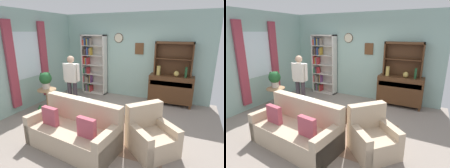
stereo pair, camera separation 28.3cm
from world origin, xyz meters
TOP-DOWN VIEW (x-y plane):
  - ground_plane at (0.00, 0.00)m, footprint 5.40×4.60m
  - wall_back at (-0.00, 2.13)m, footprint 5.00×0.09m
  - wall_left at (-2.52, 0.01)m, footprint 0.16×4.20m
  - area_rug at (0.20, -0.30)m, footprint 2.77×1.67m
  - bookshelf at (-1.44, 1.94)m, footprint 0.90×0.30m
  - sideboard at (1.35, 1.86)m, footprint 1.30×0.45m
  - sideboard_hutch at (1.35, 1.97)m, footprint 1.10×0.26m
  - vase_tall at (0.96, 1.78)m, footprint 0.11×0.11m
  - vase_round at (1.48, 1.79)m, footprint 0.15×0.15m
  - bottle_wine at (1.74, 1.77)m, footprint 0.07×0.07m
  - couch_floral at (-0.12, -1.15)m, footprint 1.89×1.07m
  - armchair_floral at (1.30, -0.72)m, footprint 1.08×1.08m
  - plant_stand at (-1.86, 0.03)m, footprint 0.52×0.52m
  - potted_plant_large at (-1.91, 0.08)m, footprint 0.34×0.34m
  - potted_plant_small at (-1.70, -0.38)m, footprint 0.22×0.22m
  - person_reading at (-1.22, 0.37)m, footprint 0.53×0.23m
  - coffee_table at (0.01, -0.17)m, footprint 0.80×0.50m
  - book_stack at (0.02, -0.09)m, footprint 0.16×0.14m

SIDE VIEW (x-z plane):
  - ground_plane at x=0.00m, z-range -0.02..0.00m
  - area_rug at x=0.20m, z-range 0.00..0.01m
  - potted_plant_small at x=-1.70m, z-range 0.02..0.32m
  - armchair_floral at x=1.30m, z-range -0.15..0.73m
  - couch_floral at x=-0.12m, z-range -0.14..0.76m
  - coffee_table at x=0.01m, z-range 0.14..0.56m
  - plant_stand at x=-1.86m, z-range 0.07..0.69m
  - book_stack at x=0.02m, z-range 0.42..0.46m
  - sideboard at x=1.35m, z-range 0.05..0.97m
  - potted_plant_large at x=-1.91m, z-range 0.66..1.13m
  - person_reading at x=-1.22m, z-range 0.13..1.69m
  - vase_round at x=1.48m, z-range 0.92..1.09m
  - bookshelf at x=-1.44m, z-range -0.02..2.08m
  - vase_tall at x=0.96m, z-range 0.92..1.20m
  - bottle_wine at x=1.74m, z-range 0.92..1.22m
  - wall_left at x=-2.52m, z-range 0.00..2.80m
  - wall_back at x=0.00m, z-range 0.00..2.80m
  - sideboard_hutch at x=1.35m, z-range 1.06..2.06m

